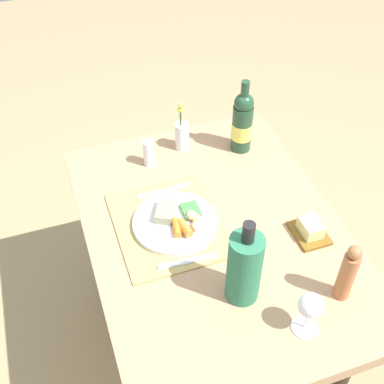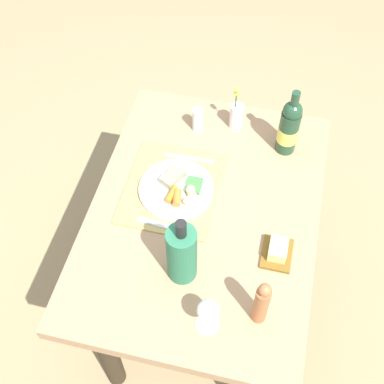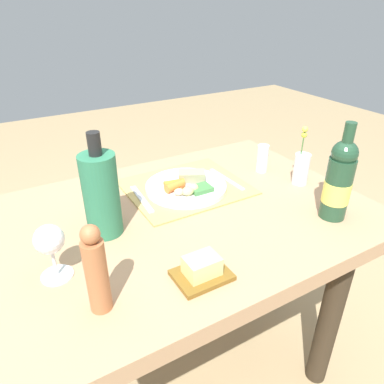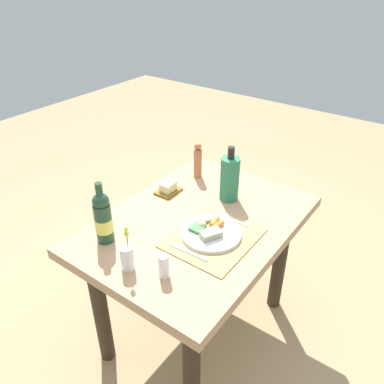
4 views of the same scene
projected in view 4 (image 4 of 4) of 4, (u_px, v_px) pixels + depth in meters
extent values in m
plane|color=tan|center=(197.00, 327.00, 2.24)|extent=(8.00, 8.00, 0.00)
cube|color=tan|center=(197.00, 225.00, 1.86)|extent=(1.12, 0.81, 0.05)
cylinder|color=#33291C|center=(191.00, 370.00, 1.62)|extent=(0.08, 0.08, 0.71)
cylinder|color=#33291C|center=(280.00, 259.00, 2.21)|extent=(0.08, 0.08, 0.71)
cylinder|color=#33291C|center=(100.00, 309.00, 1.90)|extent=(0.08, 0.08, 0.71)
cylinder|color=#33291C|center=(201.00, 225.00, 2.49)|extent=(0.08, 0.08, 0.71)
cube|color=tan|center=(213.00, 238.00, 1.73)|extent=(0.40, 0.34, 0.01)
cylinder|color=silver|center=(211.00, 233.00, 1.74)|extent=(0.27, 0.27, 0.02)
cube|color=#9B9B74|center=(211.00, 234.00, 1.69)|extent=(0.11, 0.09, 0.03)
cylinder|color=orange|center=(218.00, 225.00, 1.75)|extent=(0.07, 0.04, 0.02)
cylinder|color=orange|center=(215.00, 222.00, 1.77)|extent=(0.07, 0.04, 0.03)
ellipsoid|color=tan|center=(202.00, 224.00, 1.76)|extent=(0.04, 0.04, 0.03)
ellipsoid|color=#C7C477|center=(203.00, 221.00, 1.78)|extent=(0.04, 0.03, 0.03)
ellipsoid|color=#CBBA87|center=(209.00, 220.00, 1.79)|extent=(0.03, 0.03, 0.02)
cube|color=#437F41|center=(197.00, 227.00, 1.74)|extent=(0.07, 0.06, 0.01)
cube|color=silver|center=(188.00, 252.00, 1.63)|extent=(0.02, 0.19, 0.00)
cube|color=silver|center=(231.00, 218.00, 1.84)|extent=(0.03, 0.19, 0.00)
cylinder|color=silver|center=(127.00, 258.00, 1.53)|extent=(0.05, 0.05, 0.11)
cylinder|color=#3F7233|center=(128.00, 252.00, 1.51)|extent=(0.00, 0.00, 0.18)
sphere|color=#CEDD38|center=(126.00, 234.00, 1.47)|extent=(0.02, 0.02, 0.02)
cylinder|color=#3F7233|center=(128.00, 249.00, 1.51)|extent=(0.00, 0.00, 0.20)
sphere|color=#DBE14B|center=(126.00, 229.00, 1.46)|extent=(0.02, 0.02, 0.02)
cylinder|color=#20442D|center=(104.00, 223.00, 1.67)|extent=(0.08, 0.08, 0.19)
sphere|color=#20442D|center=(101.00, 201.00, 1.61)|extent=(0.07, 0.07, 0.07)
cylinder|color=#20442D|center=(99.00, 192.00, 1.59)|extent=(0.03, 0.03, 0.08)
cylinder|color=#EADF5B|center=(104.00, 225.00, 1.67)|extent=(0.08, 0.08, 0.07)
cylinder|color=#2C7350|center=(230.00, 179.00, 1.95)|extent=(0.10, 0.10, 0.23)
cylinder|color=black|center=(231.00, 153.00, 1.87)|extent=(0.03, 0.03, 0.06)
cylinder|color=white|center=(164.00, 266.00, 1.50)|extent=(0.04, 0.04, 0.10)
cylinder|color=white|center=(225.00, 179.00, 2.18)|extent=(0.08, 0.08, 0.00)
cylinder|color=white|center=(226.00, 174.00, 2.16)|extent=(0.01, 0.01, 0.07)
sphere|color=white|center=(226.00, 163.00, 2.12)|extent=(0.07, 0.07, 0.07)
cube|color=brown|center=(168.00, 191.00, 2.06)|extent=(0.13, 0.10, 0.01)
cube|color=#E5D787|center=(168.00, 187.00, 2.05)|extent=(0.08, 0.06, 0.05)
cylinder|color=#AF683E|center=(198.00, 163.00, 2.17)|extent=(0.05, 0.05, 0.17)
sphere|color=#AF683E|center=(198.00, 146.00, 2.11)|extent=(0.04, 0.04, 0.04)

